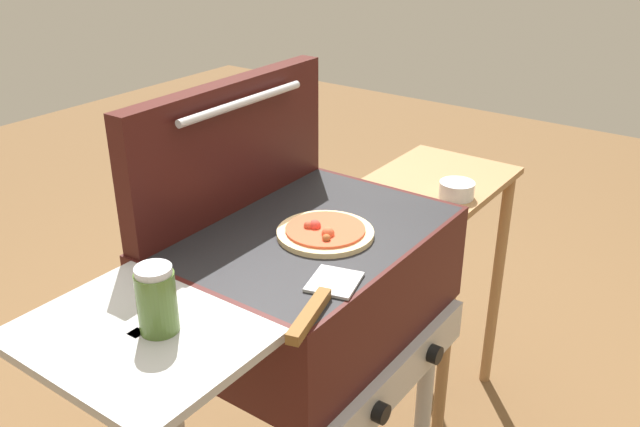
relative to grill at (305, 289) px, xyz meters
The scene contains 7 objects.
grill is the anchor object (origin of this frame).
grill_lid_open 0.37m from the grill, 86.33° to the left, with size 0.63×0.08×0.30m.
pizza_pepperoni 0.16m from the grill, 76.14° to the right, with size 0.21×0.21×0.04m.
sauce_jar 0.48m from the grill, behind, with size 0.07×0.07×0.12m.
spatula 0.33m from the grill, 137.47° to the right, with size 0.27×0.12×0.02m.
prep_table 0.70m from the grill, ahead, with size 0.44×0.36×0.81m.
topping_bowl_near 0.58m from the grill, 10.42° to the right, with size 0.10×0.10×0.04m.
Camera 1 is at (-1.06, -0.80, 1.57)m, focal length 37.88 mm.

